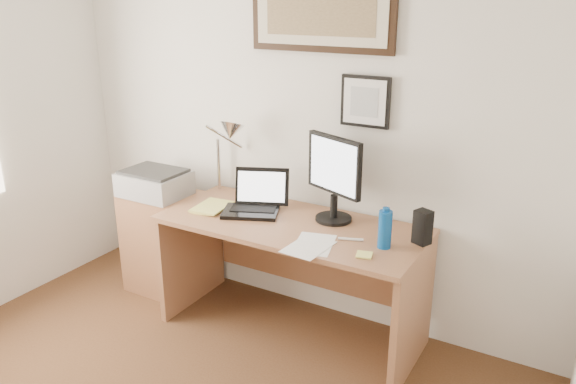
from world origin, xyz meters
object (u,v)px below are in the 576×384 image
Objects in this scene: printer at (154,183)px; laptop at (255,203)px; desk at (298,253)px; side_cabinet at (165,241)px; water_bottle at (385,229)px; lcd_monitor at (334,175)px; book at (199,205)px.

laptop is at bearing 2.88° from printer.
laptop is at bearing -173.15° from desk.
side_cabinet is at bearing 69.58° from printer.
laptop is 0.80m from printer.
lcd_monitor reaches higher than water_bottle.
lcd_monitor is (0.49, 0.10, 0.23)m from laptop.
side_cabinet is 1.44m from lcd_monitor.
water_bottle is at bearing -2.12° from printer.
water_bottle is 0.80× the size of book.
printer is (-1.29, -0.14, -0.22)m from lcd_monitor.
lcd_monitor is at bearing 18.95° from desk.
side_cabinet is 1.08m from desk.
book is (0.42, -0.11, 0.39)m from side_cabinet.
printer is (-1.69, 0.06, -0.04)m from water_bottle.
side_cabinet is at bearing -179.96° from laptop.
desk is 3.08× the size of lcd_monitor.
lcd_monitor is (0.85, 0.21, 0.28)m from book.
side_cabinet is 0.59m from book.
book is 0.71m from desk.
desk is at bearing -161.05° from lcd_monitor.
desk is (0.65, 0.14, -0.25)m from book.
laptop reaches higher than side_cabinet.
laptop is at bearing 16.52° from book.
printer is at bearing -177.12° from laptop.
side_cabinet is 1.66× the size of printer.
lcd_monitor is 1.31m from printer.
water_bottle reaches higher than printer.
laptop is 0.80× the size of lcd_monitor.
desk is 1.13m from printer.
book reaches higher than desk.
water_bottle is 0.90m from laptop.
desk is 0.41m from laptop.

